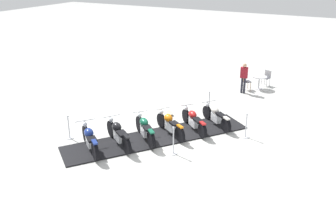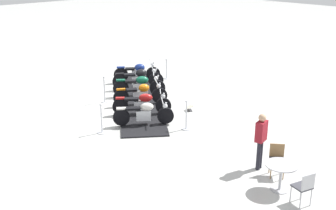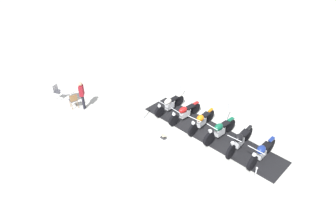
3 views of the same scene
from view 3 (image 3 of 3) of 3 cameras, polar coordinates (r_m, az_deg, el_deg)
ground_plane at (r=15.10m, az=8.02°, el=-5.37°), size 80.00×80.00×0.00m
display_platform at (r=15.09m, az=8.02°, el=-5.30°), size 6.01×7.19×0.05m
motorcycle_cream at (r=16.23m, az=0.24°, el=0.12°), size 1.81×1.44×0.89m
motorcycle_maroon at (r=15.60m, az=3.18°, el=-1.43°), size 1.79×1.57×0.90m
motorcycle_copper at (r=15.02m, az=6.39°, el=-3.05°), size 1.92×1.33×0.95m
motorcycle_forest at (r=14.53m, az=9.85°, el=-4.78°), size 1.79×1.60×1.00m
motorcycle_black at (r=14.09m, az=13.56°, el=-6.63°), size 2.01×1.38×1.01m
motorcycle_navy at (r=13.76m, az=17.48°, el=-8.64°), size 1.85×1.47×1.01m
stanchion_right_rear at (r=12.73m, az=16.22°, el=-13.44°), size 0.28×0.28×1.02m
stanchion_left_mid at (r=15.87m, az=11.33°, el=-1.82°), size 0.30×0.30×1.13m
stanchion_right_front at (r=15.79m, az=-4.74°, el=-1.61°), size 0.33×0.33×1.08m
stanchion_left_front at (r=17.53m, az=2.40°, el=2.33°), size 0.34×0.34×1.07m
info_placard at (r=14.62m, az=-0.90°, el=-6.11°), size 0.39×0.39×0.23m
cafe_table at (r=17.98m, az=-18.50°, el=2.19°), size 0.85×0.85×0.74m
cafe_chair_near_table at (r=17.30m, az=-17.67°, el=0.95°), size 0.56×0.56×0.90m
cafe_chair_across_table at (r=18.50m, az=-20.44°, el=2.59°), size 0.50×0.50×0.90m
bystander_person at (r=16.88m, az=-16.19°, el=2.23°), size 0.44×0.30×1.68m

